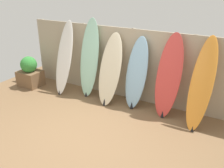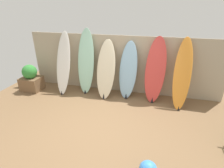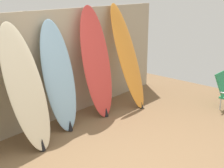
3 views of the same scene
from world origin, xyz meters
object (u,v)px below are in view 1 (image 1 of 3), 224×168
(surfboard_skyblue_3, at_px, (136,73))
(planter_box, at_px, (30,73))
(surfboard_orange_5, at_px, (202,84))
(surfboard_white_0, at_px, (64,58))
(surfboard_seafoam_1, at_px, (89,58))
(surfboard_red_4, at_px, (169,77))
(surfboard_cream_2, at_px, (110,70))

(surfboard_skyblue_3, bearing_deg, planter_box, -173.50)
(surfboard_orange_5, height_order, planter_box, surfboard_orange_5)
(surfboard_orange_5, bearing_deg, surfboard_white_0, -180.00)
(surfboard_white_0, height_order, surfboard_seafoam_1, surfboard_seafoam_1)
(surfboard_white_0, xyz_separation_m, planter_box, (-1.13, -0.23, -0.55))
(surfboard_skyblue_3, height_order, surfboard_red_4, surfboard_red_4)
(surfboard_cream_2, height_order, surfboard_red_4, surfboard_red_4)
(surfboard_white_0, bearing_deg, surfboard_skyblue_3, 3.73)
(surfboard_seafoam_1, xyz_separation_m, planter_box, (-1.82, -0.38, -0.60))
(surfboard_red_4, bearing_deg, surfboard_skyblue_3, 176.81)
(surfboard_cream_2, xyz_separation_m, surfboard_orange_5, (2.14, -0.03, 0.08))
(surfboard_skyblue_3, xyz_separation_m, planter_box, (-3.16, -0.36, -0.44))
(surfboard_white_0, relative_size, surfboard_orange_5, 1.02)
(surfboard_seafoam_1, relative_size, surfboard_cream_2, 1.17)
(surfboard_red_4, bearing_deg, surfboard_white_0, -178.19)
(surfboard_white_0, relative_size, surfboard_skyblue_3, 1.12)
(surfboard_seafoam_1, height_order, surfboard_red_4, surfboard_seafoam_1)
(surfboard_white_0, height_order, surfboard_orange_5, surfboard_white_0)
(surfboard_white_0, bearing_deg, surfboard_orange_5, 0.00)
(surfboard_cream_2, bearing_deg, surfboard_white_0, -178.64)
(surfboard_seafoam_1, distance_m, planter_box, 1.96)
(surfboard_seafoam_1, height_order, surfboard_skyblue_3, surfboard_seafoam_1)
(surfboard_white_0, height_order, surfboard_cream_2, surfboard_white_0)
(surfboard_seafoam_1, relative_size, surfboard_red_4, 1.08)
(surfboard_white_0, distance_m, surfboard_skyblue_3, 2.04)
(surfboard_cream_2, height_order, surfboard_skyblue_3, surfboard_cream_2)
(surfboard_cream_2, relative_size, surfboard_red_4, 0.92)
(surfboard_cream_2, distance_m, planter_box, 2.56)
(surfboard_seafoam_1, xyz_separation_m, surfboard_cream_2, (0.68, -0.12, -0.15))
(planter_box, bearing_deg, surfboard_skyblue_3, 6.50)
(surfboard_orange_5, bearing_deg, planter_box, -177.20)
(surfboard_white_0, distance_m, surfboard_cream_2, 1.38)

